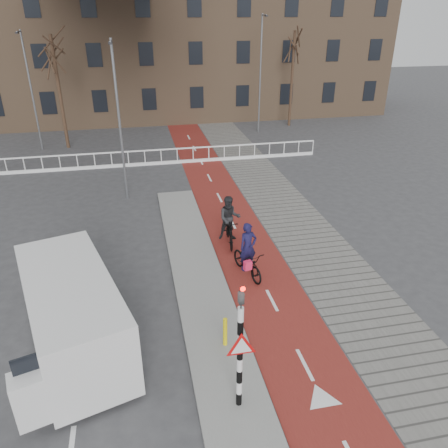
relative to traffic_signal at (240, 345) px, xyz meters
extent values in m
plane|color=#38383A|center=(0.60, 2.02, -1.99)|extent=(120.00, 120.00, 0.00)
cube|color=maroon|center=(2.10, 12.02, -1.98)|extent=(2.50, 60.00, 0.01)
cube|color=slate|center=(4.90, 12.02, -1.98)|extent=(3.00, 60.00, 0.01)
cube|color=gray|center=(-0.10, 6.02, -1.93)|extent=(1.80, 16.00, 0.12)
cylinder|color=black|center=(0.00, 0.02, -0.43)|extent=(0.14, 0.14, 2.88)
imported|color=black|center=(0.00, 0.02, 1.41)|extent=(0.13, 0.16, 0.80)
cylinder|color=#FF0C05|center=(0.00, -0.12, 1.59)|extent=(0.11, 0.02, 0.11)
cylinder|color=yellow|center=(0.10, 2.13, -1.41)|extent=(0.12, 0.12, 0.91)
imported|color=black|center=(1.69, 5.72, -1.46)|extent=(1.17, 2.10, 1.04)
imported|color=#151238|center=(1.69, 5.72, -0.83)|extent=(0.75, 0.59, 1.81)
cube|color=#EE2151|center=(1.55, 5.19, -1.25)|extent=(0.31, 0.24, 0.33)
imported|color=black|center=(1.55, 8.14, -1.39)|extent=(0.75, 2.01, 1.18)
imported|color=#222326|center=(1.55, 8.14, -0.81)|extent=(0.97, 0.79, 1.85)
cube|color=silver|center=(-4.00, 3.00, -0.76)|extent=(3.58, 5.76, 2.15)
cube|color=green|center=(-5.08, 3.00, -0.86)|extent=(0.99, 3.30, 0.55)
cube|color=green|center=(-2.92, 3.00, -0.86)|extent=(0.99, 3.30, 0.55)
cube|color=black|center=(-4.00, 0.66, -0.36)|extent=(1.87, 0.59, 0.90)
cylinder|color=black|center=(-4.36, 0.99, -1.61)|extent=(0.47, 0.80, 0.75)
cylinder|color=black|center=(-2.61, 1.50, -1.61)|extent=(0.47, 0.80, 0.75)
cylinder|color=black|center=(-5.39, 4.49, -1.61)|extent=(0.47, 0.80, 0.75)
cylinder|color=black|center=(-3.64, 5.00, -1.61)|extent=(0.47, 0.80, 0.75)
cube|color=silver|center=(-4.40, 19.02, -1.04)|extent=(28.00, 0.08, 0.08)
cube|color=silver|center=(-4.40, 19.02, -1.89)|extent=(28.00, 0.10, 0.20)
cube|color=#7F6047|center=(-2.40, 34.02, 4.01)|extent=(46.00, 10.00, 12.00)
cylinder|color=#322016|center=(-6.52, 24.08, 1.66)|extent=(0.23, 0.23, 7.31)
cylinder|color=#322016|center=(10.78, 27.06, 1.64)|extent=(0.22, 0.22, 7.26)
cylinder|color=slate|center=(-2.54, 13.94, 1.81)|extent=(0.12, 0.12, 7.61)
cylinder|color=slate|center=(-8.23, 24.00, 1.81)|extent=(0.12, 0.12, 7.60)
cylinder|color=slate|center=(7.73, 25.61, 2.23)|extent=(0.12, 0.12, 8.44)
camera|label=1|loc=(-1.90, -7.32, 6.76)|focal=35.00mm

